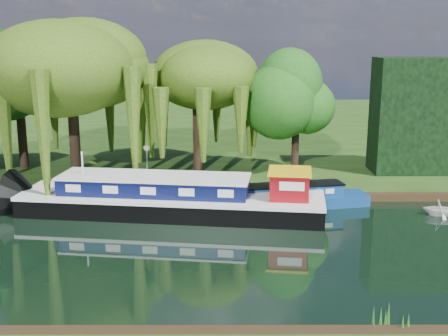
{
  "coord_description": "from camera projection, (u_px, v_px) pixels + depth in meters",
  "views": [
    {
      "loc": [
        5.43,
        -24.98,
        9.89
      ],
      "look_at": [
        5.48,
        5.03,
        2.8
      ],
      "focal_mm": 45.0,
      "sensor_mm": 36.0,
      "label": 1
    }
  ],
  "objects": [
    {
      "name": "reeds_near",
      "position": [
        266.0,
        317.0,
        19.09
      ],
      "size": [
        33.7,
        1.5,
        1.1
      ],
      "color": "#1F5316",
      "rests_on": "ground"
    },
    {
      "name": "conifer_hedge",
      "position": [
        417.0,
        116.0,
        39.21
      ],
      "size": [
        6.0,
        3.0,
        8.0
      ],
      "primitive_type": "cube",
      "color": "black",
      "rests_on": "far_bank"
    },
    {
      "name": "ground",
      "position": [
        109.0,
        250.0,
        26.57
      ],
      "size": [
        120.0,
        120.0,
        0.0
      ],
      "primitive_type": "plane",
      "color": "black"
    },
    {
      "name": "tree_far_right",
      "position": [
        297.0,
        100.0,
        38.65
      ],
      "size": [
        4.53,
        4.53,
        7.42
      ],
      "color": "black",
      "rests_on": "far_bank"
    },
    {
      "name": "far_bank",
      "position": [
        172.0,
        129.0,
        59.61
      ],
      "size": [
        120.0,
        52.0,
        0.45
      ],
      "primitive_type": "cube",
      "color": "#1C3D10",
      "rests_on": "ground"
    },
    {
      "name": "dutch_barge",
      "position": [
        174.0,
        199.0,
        31.73
      ],
      "size": [
        17.53,
        6.03,
        3.62
      ],
      "rotation": [
        0.0,
        0.0,
        -0.13
      ],
      "color": "black",
      "rests_on": "ground"
    },
    {
      "name": "lamppost",
      "position": [
        147.0,
        154.0,
        36.23
      ],
      "size": [
        0.36,
        0.36,
        2.56
      ],
      "color": "silver",
      "rests_on": "far_bank"
    },
    {
      "name": "white_cruiser",
      "position": [
        439.0,
        215.0,
        31.66
      ],
      "size": [
        2.21,
        1.98,
        1.03
      ],
      "primitive_type": "imported",
      "rotation": [
        0.0,
        0.0,
        1.41
      ],
      "color": "silver",
      "rests_on": "ground"
    },
    {
      "name": "willow_left",
      "position": [
        70.0,
        70.0,
        35.84
      ],
      "size": [
        8.42,
        8.42,
        10.09
      ],
      "color": "black",
      "rests_on": "far_bank"
    },
    {
      "name": "narrowboat",
      "position": [
        281.0,
        199.0,
        32.94
      ],
      "size": [
        10.66,
        3.75,
        1.53
      ],
      "rotation": [
        0.0,
        0.0,
        0.19
      ],
      "color": "navy",
      "rests_on": "ground"
    },
    {
      "name": "tree_far_mid",
      "position": [
        18.0,
        81.0,
        39.85
      ],
      "size": [
        5.57,
        5.57,
        9.11
      ],
      "color": "black",
      "rests_on": "far_bank"
    },
    {
      "name": "willow_right",
      "position": [
        197.0,
        86.0,
        38.85
      ],
      "size": [
        6.81,
        6.81,
        8.3
      ],
      "color": "black",
      "rests_on": "far_bank"
    },
    {
      "name": "mooring_posts",
      "position": [
        127.0,
        185.0,
        34.53
      ],
      "size": [
        19.16,
        0.16,
        1.0
      ],
      "color": "silver",
      "rests_on": "far_bank"
    }
  ]
}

